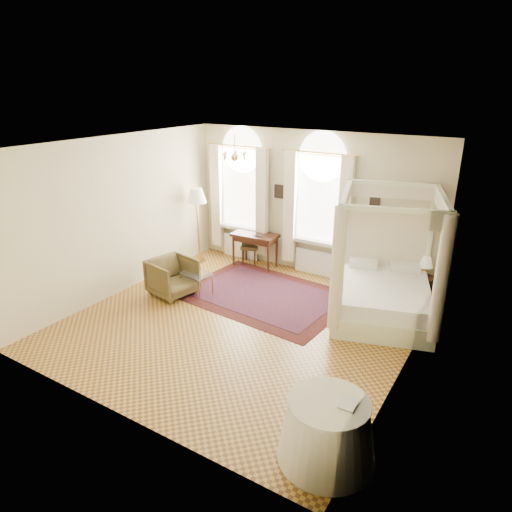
{
  "coord_description": "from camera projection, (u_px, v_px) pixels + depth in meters",
  "views": [
    {
      "loc": [
        4.25,
        -6.34,
        4.27
      ],
      "look_at": [
        0.09,
        0.4,
        1.24
      ],
      "focal_mm": 32.0,
      "sensor_mm": 36.0,
      "label": 1
    }
  ],
  "objects": [
    {
      "name": "ground",
      "position": [
        241.0,
        323.0,
        8.65
      ],
      "size": [
        6.0,
        6.0,
        0.0
      ],
      "primitive_type": "plane",
      "color": "#AF7D33",
      "rests_on": "ground"
    },
    {
      "name": "room_walls",
      "position": [
        240.0,
        222.0,
        7.94
      ],
      "size": [
        6.0,
        6.0,
        6.0
      ],
      "color": "beige",
      "rests_on": "ground"
    },
    {
      "name": "window_left",
      "position": [
        240.0,
        202.0,
        11.33
      ],
      "size": [
        1.62,
        0.27,
        3.29
      ],
      "color": "white",
      "rests_on": "room_walls"
    },
    {
      "name": "window_right",
      "position": [
        318.0,
        214.0,
        10.3
      ],
      "size": [
        1.62,
        0.27,
        3.29
      ],
      "color": "white",
      "rests_on": "room_walls"
    },
    {
      "name": "chandelier",
      "position": [
        235.0,
        156.0,
        9.01
      ],
      "size": [
        0.51,
        0.45,
        0.5
      ],
      "color": "#BC8C3E",
      "rests_on": "room_walls"
    },
    {
      "name": "wall_pictures",
      "position": [
        316.0,
        195.0,
        10.29
      ],
      "size": [
        2.54,
        0.03,
        0.39
      ],
      "color": "black",
      "rests_on": "room_walls"
    },
    {
      "name": "canopy_bed",
      "position": [
        383.0,
        291.0,
        8.68
      ],
      "size": [
        2.4,
        2.67,
        2.44
      ],
      "color": "beige",
      "rests_on": "ground"
    },
    {
      "name": "nightstand",
      "position": [
        423.0,
        289.0,
        9.37
      ],
      "size": [
        0.47,
        0.44,
        0.57
      ],
      "primitive_type": "cube",
      "rotation": [
        0.0,
        0.0,
        -0.21
      ],
      "color": "#32190D",
      "rests_on": "ground"
    },
    {
      "name": "nightstand_lamp",
      "position": [
        426.0,
        263.0,
        9.26
      ],
      "size": [
        0.27,
        0.27,
        0.39
      ],
      "color": "#BC8C3E",
      "rests_on": "nightstand"
    },
    {
      "name": "writing_desk",
      "position": [
        255.0,
        239.0,
        11.08
      ],
      "size": [
        1.12,
        0.61,
        0.83
      ],
      "color": "#32190D",
      "rests_on": "ground"
    },
    {
      "name": "laptop",
      "position": [
        259.0,
        235.0,
        10.92
      ],
      "size": [
        0.32,
        0.23,
        0.02
      ],
      "primitive_type": "imported",
      "rotation": [
        0.0,
        0.0,
        3.02
      ],
      "color": "black",
      "rests_on": "writing_desk"
    },
    {
      "name": "stool",
      "position": [
        250.0,
        248.0,
        11.39
      ],
      "size": [
        0.51,
        0.51,
        0.47
      ],
      "color": "#3E321A",
      "rests_on": "ground"
    },
    {
      "name": "armchair",
      "position": [
        173.0,
        277.0,
        9.67
      ],
      "size": [
        1.03,
        1.01,
        0.8
      ],
      "primitive_type": "imported",
      "rotation": [
        0.0,
        0.0,
        1.38
      ],
      "color": "#4C3F20",
      "rests_on": "ground"
    },
    {
      "name": "coffee_table",
      "position": [
        196.0,
        275.0,
        9.72
      ],
      "size": [
        0.73,
        0.57,
        0.46
      ],
      "color": "silver",
      "rests_on": "ground"
    },
    {
      "name": "floor_lamp",
      "position": [
        197.0,
        199.0,
        11.05
      ],
      "size": [
        0.48,
        0.48,
        1.88
      ],
      "color": "#BC8C3E",
      "rests_on": "ground"
    },
    {
      "name": "oriental_rug",
      "position": [
        264.0,
        295.0,
        9.75
      ],
      "size": [
        3.64,
        2.76,
        0.01
      ],
      "color": "#451410",
      "rests_on": "ground"
    },
    {
      "name": "side_table",
      "position": [
        327.0,
        430.0,
        5.42
      ],
      "size": [
        1.19,
        1.19,
        0.81
      ],
      "color": "silver",
      "rests_on": "ground"
    },
    {
      "name": "book",
      "position": [
        341.0,
        401.0,
        5.26
      ],
      "size": [
        0.19,
        0.25,
        0.02
      ],
      "primitive_type": "imported",
      "rotation": [
        0.0,
        0.0,
        0.02
      ],
      "color": "black",
      "rests_on": "side_table"
    }
  ]
}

